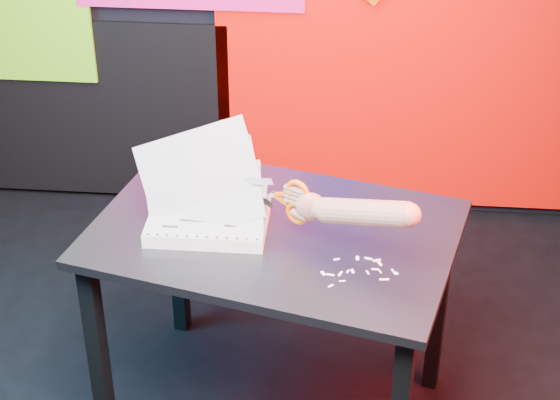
{
  "coord_description": "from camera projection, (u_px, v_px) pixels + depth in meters",
  "views": [
    {
      "loc": [
        0.44,
        -2.18,
        2.34
      ],
      "look_at": [
        0.24,
        0.14,
        0.87
      ],
      "focal_mm": 60.0,
      "sensor_mm": 36.0,
      "label": 1
    }
  ],
  "objects": [
    {
      "name": "paper_clippings",
      "position": [
        361.0,
        269.0,
        2.66
      ],
      "size": [
        0.22,
        0.16,
        0.0
      ],
      "color": "white",
      "rests_on": "work_table"
    },
    {
      "name": "work_table",
      "position": [
        274.0,
        257.0,
        2.89
      ],
      "size": [
        1.23,
        0.97,
        0.75
      ],
      "rotation": [
        0.0,
        0.0,
        -0.25
      ],
      "color": "black",
      "rests_on": "ground"
    },
    {
      "name": "backdrop",
      "position": [
        265.0,
        9.0,
        3.84
      ],
      "size": [
        2.88,
        0.05,
        2.08
      ],
      "color": "red",
      "rests_on": "ground"
    },
    {
      "name": "printout_stack",
      "position": [
        208.0,
        217.0,
        2.83
      ],
      "size": [
        0.42,
        0.27,
        0.34
      ],
      "rotation": [
        0.0,
        0.0,
        0.0
      ],
      "color": "silver",
      "rests_on": "work_table"
    },
    {
      "name": "scissors",
      "position": [
        292.0,
        201.0,
        2.73
      ],
      "size": [
        0.24,
        0.13,
        0.15
      ],
      "rotation": [
        0.0,
        0.0,
        -0.48
      ],
      "color": "silver",
      "rests_on": "printout_stack"
    },
    {
      "name": "hand_forearm",
      "position": [
        355.0,
        211.0,
        2.61
      ],
      "size": [
        0.38,
        0.22,
        0.16
      ],
      "rotation": [
        0.0,
        0.0,
        -0.48
      ],
      "color": "#B3604D",
      "rests_on": "work_table"
    },
    {
      "name": "room",
      "position": [
        183.0,
        66.0,
        2.4
      ],
      "size": [
        3.01,
        3.01,
        2.71
      ],
      "color": "black",
      "rests_on": "ground"
    }
  ]
}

